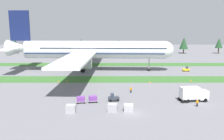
{
  "coord_description": "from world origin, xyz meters",
  "views": [
    {
      "loc": [
        -4.23,
        -46.65,
        17.69
      ],
      "look_at": [
        -4.51,
        28.3,
        4.0
      ],
      "focal_mm": 37.29,
      "sensor_mm": 36.0,
      "label": 1
    }
  ],
  "objects_px": {
    "cargo_dolly_lead": "(94,99)",
    "taxiway_marker_2": "(68,81)",
    "catering_truck": "(194,94)",
    "taxiway_marker_0": "(59,81)",
    "baggage_tug": "(114,98)",
    "pushback_tractor": "(187,69)",
    "uld_container_1": "(113,108)",
    "ground_crew_loader": "(132,89)",
    "uld_container_2": "(129,108)",
    "taxiway_marker_1": "(192,80)",
    "airliner": "(91,50)",
    "uld_container_0": "(72,109)",
    "cargo_dolly_second": "(82,99)",
    "taxiway_marker_3": "(151,82)",
    "ground_crew_marshaller": "(198,103)"
  },
  "relations": [
    {
      "from": "baggage_tug",
      "to": "taxiway_marker_3",
      "type": "relative_size",
      "value": 4.11
    },
    {
      "from": "airliner",
      "to": "ground_crew_loader",
      "type": "height_order",
      "value": "airliner"
    },
    {
      "from": "catering_truck",
      "to": "taxiway_marker_0",
      "type": "xyz_separation_m",
      "value": [
        -37.49,
        20.68,
        -1.67
      ]
    },
    {
      "from": "airliner",
      "to": "taxiway_marker_3",
      "type": "bearing_deg",
      "value": 45.99
    },
    {
      "from": "cargo_dolly_second",
      "to": "uld_container_0",
      "type": "distance_m",
      "value": 6.55
    },
    {
      "from": "ground_crew_loader",
      "to": "cargo_dolly_second",
      "type": "bearing_deg",
      "value": 57.03
    },
    {
      "from": "taxiway_marker_3",
      "to": "cargo_dolly_lead",
      "type": "bearing_deg",
      "value": -130.69
    },
    {
      "from": "ground_crew_loader",
      "to": "taxiway_marker_3",
      "type": "relative_size",
      "value": 2.56
    },
    {
      "from": "taxiway_marker_1",
      "to": "taxiway_marker_3",
      "type": "relative_size",
      "value": 0.99
    },
    {
      "from": "catering_truck",
      "to": "pushback_tractor",
      "type": "height_order",
      "value": "catering_truck"
    },
    {
      "from": "taxiway_marker_1",
      "to": "uld_container_2",
      "type": "bearing_deg",
      "value": -129.08
    },
    {
      "from": "pushback_tractor",
      "to": "cargo_dolly_second",
      "type": "bearing_deg",
      "value": 139.21
    },
    {
      "from": "ground_crew_marshaller",
      "to": "taxiway_marker_2",
      "type": "height_order",
      "value": "ground_crew_marshaller"
    },
    {
      "from": "ground_crew_loader",
      "to": "taxiway_marker_2",
      "type": "relative_size",
      "value": 3.15
    },
    {
      "from": "catering_truck",
      "to": "taxiway_marker_3",
      "type": "distance_m",
      "value": 20.34
    },
    {
      "from": "taxiway_marker_1",
      "to": "taxiway_marker_3",
      "type": "height_order",
      "value": "taxiway_marker_3"
    },
    {
      "from": "cargo_dolly_second",
      "to": "ground_crew_marshaller",
      "type": "xyz_separation_m",
      "value": [
        26.79,
        -2.61,
        0.03
      ]
    },
    {
      "from": "pushback_tractor",
      "to": "uld_container_1",
      "type": "distance_m",
      "value": 55.49
    },
    {
      "from": "ground_crew_marshaller",
      "to": "uld_container_2",
      "type": "bearing_deg",
      "value": -178.07
    },
    {
      "from": "airliner",
      "to": "uld_container_0",
      "type": "bearing_deg",
      "value": 2.65
    },
    {
      "from": "taxiway_marker_2",
      "to": "airliner",
      "type": "bearing_deg",
      "value": 73.86
    },
    {
      "from": "cargo_dolly_lead",
      "to": "pushback_tractor",
      "type": "bearing_deg",
      "value": 128.4
    },
    {
      "from": "uld_container_1",
      "to": "taxiway_marker_0",
      "type": "bearing_deg",
      "value": 123.01
    },
    {
      "from": "uld_container_1",
      "to": "taxiway_marker_2",
      "type": "relative_size",
      "value": 3.62
    },
    {
      "from": "catering_truck",
      "to": "taxiway_marker_2",
      "type": "bearing_deg",
      "value": -128.97
    },
    {
      "from": "pushback_tractor",
      "to": "cargo_dolly_lead",
      "type": "bearing_deg",
      "value": 141.06
    },
    {
      "from": "uld_container_2",
      "to": "baggage_tug",
      "type": "bearing_deg",
      "value": 114.58
    },
    {
      "from": "cargo_dolly_lead",
      "to": "taxiway_marker_1",
      "type": "bearing_deg",
      "value": 114.97
    },
    {
      "from": "catering_truck",
      "to": "taxiway_marker_0",
      "type": "height_order",
      "value": "catering_truck"
    },
    {
      "from": "airliner",
      "to": "cargo_dolly_lead",
      "type": "height_order",
      "value": "airliner"
    },
    {
      "from": "baggage_tug",
      "to": "taxiway_marker_2",
      "type": "relative_size",
      "value": 5.06
    },
    {
      "from": "cargo_dolly_lead",
      "to": "taxiway_marker_3",
      "type": "relative_size",
      "value": 3.58
    },
    {
      "from": "taxiway_marker_0",
      "to": "uld_container_1",
      "type": "bearing_deg",
      "value": -56.99
    },
    {
      "from": "uld_container_2",
      "to": "taxiway_marker_2",
      "type": "height_order",
      "value": "uld_container_2"
    },
    {
      "from": "baggage_tug",
      "to": "pushback_tractor",
      "type": "xyz_separation_m",
      "value": [
        30.13,
        39.41,
        0.0
      ]
    },
    {
      "from": "uld_container_1",
      "to": "taxiway_marker_0",
      "type": "xyz_separation_m",
      "value": [
        -17.88,
        27.51,
        -0.53
      ]
    },
    {
      "from": "ground_crew_loader",
      "to": "uld_container_1",
      "type": "height_order",
      "value": "ground_crew_loader"
    },
    {
      "from": "ground_crew_loader",
      "to": "catering_truck",
      "type": "bearing_deg",
      "value": 174.82
    },
    {
      "from": "taxiway_marker_1",
      "to": "taxiway_marker_2",
      "type": "distance_m",
      "value": 41.37
    },
    {
      "from": "baggage_tug",
      "to": "airliner",
      "type": "bearing_deg",
      "value": -177.52
    },
    {
      "from": "cargo_dolly_lead",
      "to": "taxiway_marker_3",
      "type": "distance_m",
      "value": 25.81
    },
    {
      "from": "cargo_dolly_second",
      "to": "catering_truck",
      "type": "relative_size",
      "value": 0.34
    },
    {
      "from": "cargo_dolly_lead",
      "to": "taxiway_marker_2",
      "type": "distance_m",
      "value": 24.08
    },
    {
      "from": "uld_container_0",
      "to": "taxiway_marker_1",
      "type": "bearing_deg",
      "value": 39.73
    },
    {
      "from": "taxiway_marker_1",
      "to": "cargo_dolly_lead",
      "type": "bearing_deg",
      "value": -144.44
    },
    {
      "from": "airliner",
      "to": "uld_container_1",
      "type": "distance_m",
      "value": 49.4
    },
    {
      "from": "taxiway_marker_1",
      "to": "taxiway_marker_3",
      "type": "distance_m",
      "value": 14.45
    },
    {
      "from": "cargo_dolly_lead",
      "to": "cargo_dolly_second",
      "type": "bearing_deg",
      "value": -90.0
    },
    {
      "from": "pushback_tractor",
      "to": "uld_container_1",
      "type": "relative_size",
      "value": 1.32
    },
    {
      "from": "taxiway_marker_2",
      "to": "taxiway_marker_0",
      "type": "bearing_deg",
      "value": -173.29
    }
  ]
}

